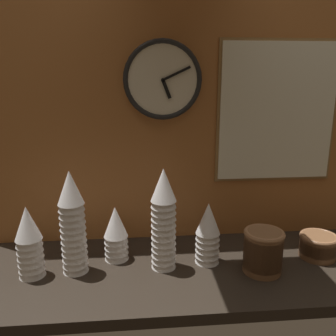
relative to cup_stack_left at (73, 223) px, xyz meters
name	(u,v)px	position (x,y,z in m)	size (l,w,h in m)	color
ground_plane	(186,270)	(0.40, 0.00, -0.21)	(1.60, 0.56, 0.04)	black
wall_tiled_back	(179,116)	(0.40, 0.27, 0.34)	(1.60, 0.03, 1.05)	#A3602D
cup_stack_left	(73,223)	(0.00, 0.00, 0.00)	(0.09, 0.09, 0.38)	white
cup_stack_far_left	(29,242)	(-0.15, -0.02, -0.06)	(0.09, 0.09, 0.26)	white
cup_stack_center_left	(116,233)	(0.14, 0.08, -0.08)	(0.09, 0.09, 0.21)	white
cup_stack_center_right	(208,233)	(0.48, 0.02, -0.07)	(0.09, 0.09, 0.24)	white
cup_stack_center	(164,219)	(0.32, 0.00, 0.00)	(0.09, 0.09, 0.38)	white
bowl_stack_right	(263,250)	(0.67, -0.06, -0.11)	(0.14, 0.14, 0.16)	brown
bowl_stack_far_right	(318,245)	(0.92, 0.02, -0.14)	(0.14, 0.14, 0.09)	brown
wall_clock	(163,80)	(0.34, 0.24, 0.48)	(0.31, 0.03, 0.31)	beige
menu_board	(277,112)	(0.81, 0.24, 0.35)	(0.50, 0.01, 0.58)	olive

